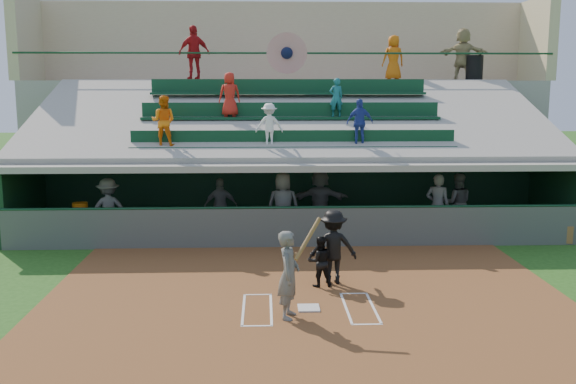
{
  "coord_description": "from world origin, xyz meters",
  "views": [
    {
      "loc": [
        -0.88,
        -12.19,
        4.41
      ],
      "look_at": [
        -0.28,
        3.5,
        1.8
      ],
      "focal_mm": 40.0,
      "sensor_mm": 36.0,
      "label": 1
    }
  ],
  "objects_px": {
    "water_cooler": "(80,210)",
    "trash_bin": "(474,68)",
    "home_plate": "(309,308)",
    "catcher": "(320,261)",
    "white_table": "(83,229)",
    "batter_at_plate": "(289,274)"
  },
  "relations": [
    {
      "from": "water_cooler",
      "to": "home_plate",
      "type": "bearing_deg",
      "value": -44.27
    },
    {
      "from": "white_table",
      "to": "water_cooler",
      "type": "relative_size",
      "value": 1.69
    },
    {
      "from": "catcher",
      "to": "water_cooler",
      "type": "xyz_separation_m",
      "value": [
        -6.47,
        4.52,
        0.31
      ]
    },
    {
      "from": "white_table",
      "to": "trash_bin",
      "type": "distance_m",
      "value": 15.54
    },
    {
      "from": "home_plate",
      "to": "water_cooler",
      "type": "distance_m",
      "value": 8.6
    },
    {
      "from": "trash_bin",
      "to": "water_cooler",
      "type": "bearing_deg",
      "value": -153.94
    },
    {
      "from": "home_plate",
      "to": "batter_at_plate",
      "type": "xyz_separation_m",
      "value": [
        -0.41,
        -0.47,
        0.84
      ]
    },
    {
      "from": "home_plate",
      "to": "catcher",
      "type": "height_order",
      "value": "catcher"
    },
    {
      "from": "catcher",
      "to": "trash_bin",
      "type": "height_order",
      "value": "trash_bin"
    },
    {
      "from": "batter_at_plate",
      "to": "trash_bin",
      "type": "distance_m",
      "value": 15.61
    },
    {
      "from": "batter_at_plate",
      "to": "trash_bin",
      "type": "bearing_deg",
      "value": 59.53
    },
    {
      "from": "trash_bin",
      "to": "catcher",
      "type": "bearing_deg",
      "value": -121.89
    },
    {
      "from": "water_cooler",
      "to": "trash_bin",
      "type": "xyz_separation_m",
      "value": [
        13.34,
        6.52,
        4.18
      ]
    },
    {
      "from": "water_cooler",
      "to": "trash_bin",
      "type": "bearing_deg",
      "value": 26.06
    },
    {
      "from": "catcher",
      "to": "water_cooler",
      "type": "distance_m",
      "value": 7.9
    },
    {
      "from": "white_table",
      "to": "trash_bin",
      "type": "height_order",
      "value": "trash_bin"
    },
    {
      "from": "white_table",
      "to": "batter_at_plate",
      "type": "bearing_deg",
      "value": -72.02
    },
    {
      "from": "trash_bin",
      "to": "batter_at_plate",
      "type": "bearing_deg",
      "value": -120.47
    },
    {
      "from": "home_plate",
      "to": "white_table",
      "type": "distance_m",
      "value": 8.51
    },
    {
      "from": "water_cooler",
      "to": "trash_bin",
      "type": "height_order",
      "value": "trash_bin"
    },
    {
      "from": "batter_at_plate",
      "to": "catcher",
      "type": "bearing_deg",
      "value": 68.55
    },
    {
      "from": "home_plate",
      "to": "catcher",
      "type": "bearing_deg",
      "value": 76.79
    }
  ]
}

